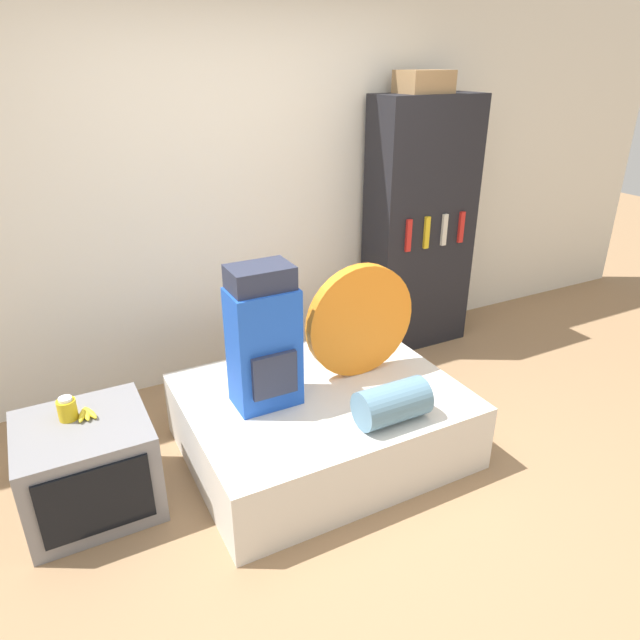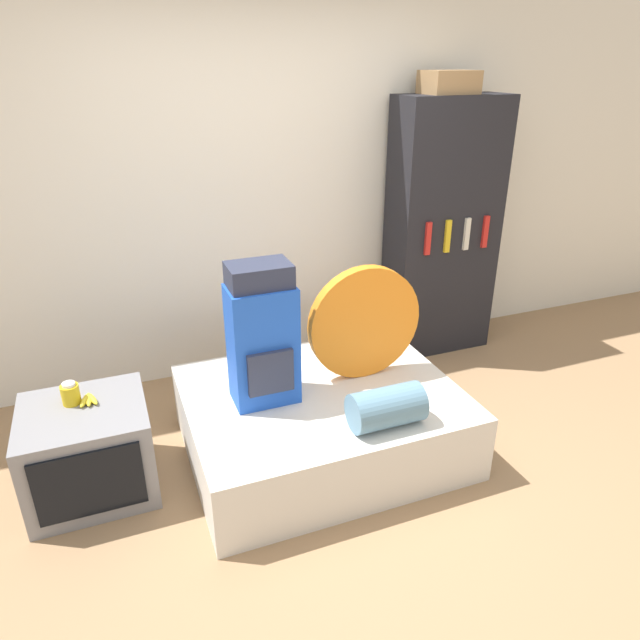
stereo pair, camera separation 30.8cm
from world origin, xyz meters
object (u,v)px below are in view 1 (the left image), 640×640
(tent_bag, at_px, (360,321))
(sleeping_roll, at_px, (392,403))
(bookshelf, at_px, (420,227))
(cardboard_box, at_px, (424,82))
(television, at_px, (89,467))
(backpack, at_px, (264,340))
(canister, at_px, (67,409))

(tent_bag, xyz_separation_m, sleeping_roll, (-0.11, -0.52, -0.24))
(bookshelf, xyz_separation_m, cardboard_box, (-0.06, -0.00, 1.03))
(tent_bag, distance_m, television, 1.65)
(tent_bag, bearing_deg, backpack, -175.89)
(backpack, xyz_separation_m, bookshelf, (1.68, 0.91, 0.17))
(backpack, height_order, bookshelf, bookshelf)
(cardboard_box, bearing_deg, television, -162.01)
(tent_bag, height_order, cardboard_box, cardboard_box)
(sleeping_roll, distance_m, canister, 1.63)
(backpack, distance_m, canister, 1.03)
(tent_bag, xyz_separation_m, cardboard_box, (1.00, 0.86, 1.25))
(canister, relative_size, bookshelf, 0.06)
(sleeping_roll, bearing_deg, tent_bag, 77.68)
(tent_bag, distance_m, cardboard_box, 1.82)
(sleeping_roll, distance_m, bookshelf, 1.87)
(sleeping_roll, relative_size, bookshelf, 0.20)
(backpack, relative_size, canister, 6.50)
(bookshelf, bearing_deg, cardboard_box, -178.65)
(tent_bag, xyz_separation_m, canister, (-1.62, 0.11, -0.18))
(sleeping_roll, distance_m, cardboard_box, 2.31)
(tent_bag, bearing_deg, cardboard_box, 40.85)
(sleeping_roll, xyz_separation_m, television, (-1.47, 0.55, -0.25))
(bookshelf, height_order, cardboard_box, cardboard_box)
(cardboard_box, bearing_deg, backpack, -150.79)
(bookshelf, bearing_deg, backpack, -151.60)
(sleeping_roll, height_order, cardboard_box, cardboard_box)
(sleeping_roll, xyz_separation_m, cardboard_box, (1.11, 1.38, 1.49))
(backpack, xyz_separation_m, canister, (-0.99, 0.16, -0.22))
(tent_bag, relative_size, sleeping_roll, 1.79)
(television, height_order, cardboard_box, cardboard_box)
(backpack, distance_m, bookshelf, 1.92)
(television, relative_size, cardboard_box, 1.82)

